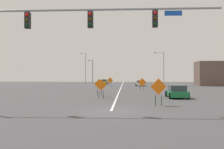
{
  "coord_description": "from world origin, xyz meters",
  "views": [
    {
      "loc": [
        0.92,
        -16.09,
        2.19
      ],
      "look_at": [
        -1.24,
        24.26,
        2.55
      ],
      "focal_mm": 40.46,
      "sensor_mm": 36.0,
      "label": 1
    }
  ],
  "objects_px": {
    "construction_sign_median_far": "(99,85)",
    "street_lamp_near_right": "(85,67)",
    "street_lamp_mid_right": "(92,70)",
    "car_green_far": "(177,92)",
    "car_white_near": "(140,83)",
    "construction_sign_median_near": "(142,83)",
    "construction_sign_right_shoulder": "(110,81)",
    "construction_sign_left_lane": "(158,88)",
    "traffic_signal_assembly": "(58,27)",
    "car_yellow_mid": "(104,82)",
    "construction_sign_left_shoulder": "(101,86)",
    "street_lamp_near_left": "(163,67)"
  },
  "relations": [
    {
      "from": "construction_sign_median_far",
      "to": "street_lamp_near_right",
      "type": "bearing_deg",
      "value": 101.02
    },
    {
      "from": "street_lamp_mid_right",
      "to": "car_green_far",
      "type": "relative_size",
      "value": 1.92
    },
    {
      "from": "car_white_near",
      "to": "construction_sign_median_far",
      "type": "bearing_deg",
      "value": -101.59
    },
    {
      "from": "car_green_far",
      "to": "construction_sign_median_near",
      "type": "bearing_deg",
      "value": 101.12
    },
    {
      "from": "street_lamp_mid_right",
      "to": "car_green_far",
      "type": "bearing_deg",
      "value": -74.48
    },
    {
      "from": "street_lamp_mid_right",
      "to": "car_green_far",
      "type": "distance_m",
      "value": 62.89
    },
    {
      "from": "construction_sign_right_shoulder",
      "to": "construction_sign_median_far",
      "type": "relative_size",
      "value": 1.06
    },
    {
      "from": "construction_sign_left_lane",
      "to": "car_white_near",
      "type": "distance_m",
      "value": 40.34
    },
    {
      "from": "traffic_signal_assembly",
      "to": "car_yellow_mid",
      "type": "distance_m",
      "value": 59.46
    },
    {
      "from": "car_white_near",
      "to": "construction_sign_left_shoulder",
      "type": "bearing_deg",
      "value": -99.77
    },
    {
      "from": "street_lamp_near_right",
      "to": "car_yellow_mid",
      "type": "distance_m",
      "value": 7.25
    },
    {
      "from": "street_lamp_mid_right",
      "to": "construction_sign_left_shoulder",
      "type": "distance_m",
      "value": 62.38
    },
    {
      "from": "street_lamp_mid_right",
      "to": "construction_sign_left_shoulder",
      "type": "height_order",
      "value": "street_lamp_mid_right"
    },
    {
      "from": "car_white_near",
      "to": "street_lamp_near_right",
      "type": "bearing_deg",
      "value": 135.05
    },
    {
      "from": "construction_sign_left_shoulder",
      "to": "construction_sign_median_far",
      "type": "height_order",
      "value": "construction_sign_median_far"
    },
    {
      "from": "traffic_signal_assembly",
      "to": "car_white_near",
      "type": "distance_m",
      "value": 44.57
    },
    {
      "from": "street_lamp_near_right",
      "to": "car_green_far",
      "type": "bearing_deg",
      "value": -70.4
    },
    {
      "from": "traffic_signal_assembly",
      "to": "construction_sign_left_shoulder",
      "type": "relative_size",
      "value": 8.71
    },
    {
      "from": "street_lamp_near_left",
      "to": "car_white_near",
      "type": "bearing_deg",
      "value": -157.4
    },
    {
      "from": "construction_sign_left_lane",
      "to": "construction_sign_median_far",
      "type": "relative_size",
      "value": 1.05
    },
    {
      "from": "street_lamp_near_right",
      "to": "construction_sign_right_shoulder",
      "type": "xyz_separation_m",
      "value": [
        8.66,
        -19.15,
        -3.76
      ]
    },
    {
      "from": "traffic_signal_assembly",
      "to": "street_lamp_near_left",
      "type": "distance_m",
      "value": 47.91
    },
    {
      "from": "construction_sign_median_far",
      "to": "street_lamp_mid_right",
      "type": "bearing_deg",
      "value": 98.3
    },
    {
      "from": "car_yellow_mid",
      "to": "construction_sign_median_near",
      "type": "bearing_deg",
      "value": -75.77
    },
    {
      "from": "traffic_signal_assembly",
      "to": "construction_sign_right_shoulder",
      "type": "height_order",
      "value": "traffic_signal_assembly"
    },
    {
      "from": "construction_sign_median_far",
      "to": "construction_sign_median_near",
      "type": "xyz_separation_m",
      "value": [
        5.57,
        11.69,
        -0.02
      ]
    },
    {
      "from": "construction_sign_median_near",
      "to": "car_white_near",
      "type": "distance_m",
      "value": 19.69
    },
    {
      "from": "car_yellow_mid",
      "to": "traffic_signal_assembly",
      "type": "bearing_deg",
      "value": -88.13
    },
    {
      "from": "construction_sign_median_far",
      "to": "construction_sign_median_near",
      "type": "bearing_deg",
      "value": 64.51
    },
    {
      "from": "street_lamp_near_right",
      "to": "car_yellow_mid",
      "type": "relative_size",
      "value": 2.32
    },
    {
      "from": "construction_sign_left_lane",
      "to": "street_lamp_mid_right",
      "type": "bearing_deg",
      "value": 101.71
    },
    {
      "from": "street_lamp_near_left",
      "to": "car_white_near",
      "type": "relative_size",
      "value": 1.77
    },
    {
      "from": "street_lamp_mid_right",
      "to": "construction_sign_left_lane",
      "type": "relative_size",
      "value": 3.88
    },
    {
      "from": "street_lamp_near_right",
      "to": "construction_sign_right_shoulder",
      "type": "height_order",
      "value": "street_lamp_near_right"
    },
    {
      "from": "traffic_signal_assembly",
      "to": "street_lamp_near_left",
      "type": "height_order",
      "value": "street_lamp_near_left"
    },
    {
      "from": "traffic_signal_assembly",
      "to": "street_lamp_mid_right",
      "type": "relative_size",
      "value": 2.07
    },
    {
      "from": "construction_sign_right_shoulder",
      "to": "car_white_near",
      "type": "bearing_deg",
      "value": 27.69
    },
    {
      "from": "street_lamp_near_right",
      "to": "construction_sign_left_shoulder",
      "type": "xyz_separation_m",
      "value": [
        9.63,
        -49.95,
        -3.84
      ]
    },
    {
      "from": "street_lamp_near_right",
      "to": "construction_sign_left_shoulder",
      "type": "height_order",
      "value": "street_lamp_near_right"
    },
    {
      "from": "street_lamp_near_left",
      "to": "construction_sign_left_lane",
      "type": "xyz_separation_m",
      "value": [
        -6.63,
        -42.68,
        -3.25
      ]
    },
    {
      "from": "construction_sign_right_shoulder",
      "to": "construction_sign_median_near",
      "type": "distance_m",
      "value": 17.14
    },
    {
      "from": "construction_sign_median_far",
      "to": "car_white_near",
      "type": "xyz_separation_m",
      "value": [
        6.43,
        31.35,
        -0.63
      ]
    },
    {
      "from": "car_white_near",
      "to": "car_yellow_mid",
      "type": "bearing_deg",
      "value": 122.1
    },
    {
      "from": "traffic_signal_assembly",
      "to": "construction_sign_right_shoulder",
      "type": "relative_size",
      "value": 8.01
    },
    {
      "from": "construction_sign_left_shoulder",
      "to": "street_lamp_near_left",
      "type": "bearing_deg",
      "value": 72.52
    },
    {
      "from": "traffic_signal_assembly",
      "to": "street_lamp_mid_right",
      "type": "height_order",
      "value": "street_lamp_mid_right"
    },
    {
      "from": "car_green_far",
      "to": "street_lamp_near_left",
      "type": "bearing_deg",
      "value": 83.85
    },
    {
      "from": "street_lamp_near_right",
      "to": "construction_sign_left_lane",
      "type": "height_order",
      "value": "street_lamp_near_right"
    },
    {
      "from": "street_lamp_near_right",
      "to": "street_lamp_mid_right",
      "type": "relative_size",
      "value": 1.16
    },
    {
      "from": "car_green_far",
      "to": "car_white_near",
      "type": "bearing_deg",
      "value": 93.13
    }
  ]
}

